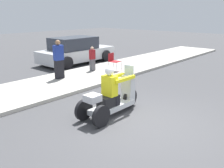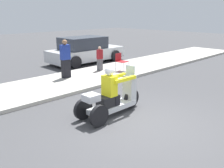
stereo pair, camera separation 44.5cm
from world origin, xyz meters
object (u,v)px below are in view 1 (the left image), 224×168
at_px(spectator_by_tree, 92,59).
at_px(folding_chair_curbside, 113,60).
at_px(parked_car_lot_left, 76,51).
at_px(spectator_mid_group, 59,60).
at_px(motorcycle_trike, 112,98).

xyz_separation_m(spectator_by_tree, folding_chair_curbside, (0.61, -0.75, -0.04)).
distance_m(spectator_by_tree, parked_car_lot_left, 2.69).
relative_size(spectator_mid_group, parked_car_lot_left, 0.36).
bearing_deg(motorcycle_trike, parked_car_lot_left, 56.65).
bearing_deg(folding_chair_curbside, spectator_mid_group, 163.88).
bearing_deg(folding_chair_curbside, parked_car_lot_left, 81.26).
distance_m(motorcycle_trike, parked_car_lot_left, 7.72).
bearing_deg(motorcycle_trike, spectator_mid_group, 72.95).
xyz_separation_m(motorcycle_trike, folding_chair_curbside, (3.75, 3.24, 0.12)).
height_order(motorcycle_trike, spectator_mid_group, spectator_mid_group).
height_order(motorcycle_trike, parked_car_lot_left, parked_car_lot_left).
xyz_separation_m(spectator_mid_group, folding_chair_curbside, (2.53, -0.73, -0.26)).
height_order(motorcycle_trike, spectator_by_tree, motorcycle_trike).
relative_size(spectator_mid_group, spectator_by_tree, 1.40).
bearing_deg(motorcycle_trike, folding_chair_curbside, 40.83).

